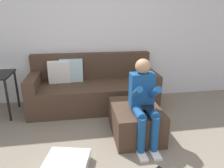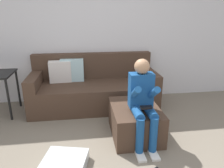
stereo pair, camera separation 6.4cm
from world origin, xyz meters
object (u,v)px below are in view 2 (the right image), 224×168
Objects in this scene: ottoman at (135,121)px; person_seated at (143,99)px; storage_bin at (65,162)px; couch_sectional at (93,89)px.

ottoman is 0.46m from person_seated.
storage_bin is (-0.92, -0.55, -0.15)m from ottoman.
ottoman is 1.08m from storage_bin.
couch_sectional is 1.18m from ottoman.
storage_bin is (-0.40, -1.61, -0.26)m from couch_sectional.
person_seated is 2.38× the size of storage_bin.
couch_sectional is at bearing 113.73° from person_seated.
ottoman is at bearing 30.96° from storage_bin.
couch_sectional is at bearing 76.07° from storage_bin.
couch_sectional is 1.41m from person_seated.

